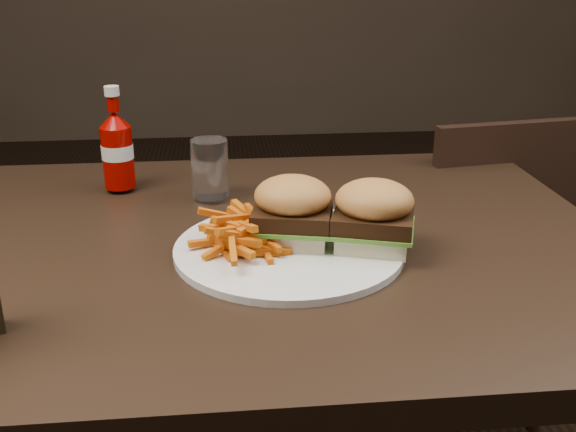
{
  "coord_description": "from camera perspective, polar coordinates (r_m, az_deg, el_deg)",
  "views": [
    {
      "loc": [
        0.03,
        -0.9,
        1.13
      ],
      "look_at": [
        0.12,
        -0.05,
        0.8
      ],
      "focal_mm": 42.0,
      "sensor_mm": 36.0,
      "label": 1
    }
  ],
  "objects": [
    {
      "name": "plate",
      "position": [
        0.93,
        0.06,
        -2.81
      ],
      "size": [
        0.32,
        0.32,
        0.01
      ],
      "primitive_type": "cylinder",
      "color": "white",
      "rests_on": "dining_table"
    },
    {
      "name": "dining_table",
      "position": [
        0.99,
        -7.04,
        -2.96
      ],
      "size": [
        1.2,
        0.8,
        0.04
      ],
      "primitive_type": "cube",
      "color": "black",
      "rests_on": "ground"
    },
    {
      "name": "sandwich_half_a",
      "position": [
        0.94,
        0.39,
        -1.48
      ],
      "size": [
        0.11,
        0.11,
        0.02
      ],
      "primitive_type": "cube",
      "rotation": [
        0.0,
        0.0,
        -0.22
      ],
      "color": "#FAEDC4",
      "rests_on": "plate"
    },
    {
      "name": "chair_far",
      "position": [
        1.67,
        14.47,
        -4.39
      ],
      "size": [
        0.42,
        0.42,
        0.04
      ],
      "primitive_type": "cube",
      "rotation": [
        0.0,
        0.0,
        3.29
      ],
      "color": "black",
      "rests_on": "ground"
    },
    {
      "name": "ketchup_bottle",
      "position": [
        1.19,
        -14.2,
        4.84
      ],
      "size": [
        0.05,
        0.05,
        0.11
      ],
      "primitive_type": "cylinder",
      "rotation": [
        0.0,
        0.0,
        0.01
      ],
      "color": "#920300",
      "rests_on": "dining_table"
    },
    {
      "name": "tumbler",
      "position": [
        1.12,
        -6.63,
        4.04
      ],
      "size": [
        0.08,
        0.08,
        0.1
      ],
      "primitive_type": "cylinder",
      "rotation": [
        0.0,
        0.0,
        0.36
      ],
      "color": "white",
      "rests_on": "dining_table"
    },
    {
      "name": "sandwich_half_b",
      "position": [
        0.93,
        7.17,
        -1.88
      ],
      "size": [
        0.12,
        0.11,
        0.02
      ],
      "primitive_type": "cube",
      "rotation": [
        0.0,
        0.0,
        -0.3
      ],
      "color": "#F4E8BA",
      "rests_on": "plate"
    },
    {
      "name": "fries_pile",
      "position": [
        0.91,
        -4.23,
        -1.5
      ],
      "size": [
        0.13,
        0.13,
        0.05
      ],
      "primitive_type": null,
      "rotation": [
        0.0,
        0.0,
        0.08
      ],
      "color": "orange",
      "rests_on": "plate"
    }
  ]
}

